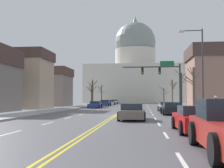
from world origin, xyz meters
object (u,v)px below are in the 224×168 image
(signal_gantry, at_px, (163,75))
(sedan_near_02, at_px, (132,112))
(sedan_oncoming_00, at_px, (95,105))
(sedan_oncoming_02, at_px, (111,103))
(bicycle_parked, at_px, (202,111))
(sedan_oncoming_01, at_px, (105,103))
(street_lamp_right, at_px, (200,63))
(pedestrian_00, at_px, (216,105))
(sedan_oncoming_03, at_px, (114,102))
(sedan_near_03, at_px, (196,120))
(sedan_near_00, at_px, (167,107))
(sedan_near_01, at_px, (172,109))

(signal_gantry, distance_m, sedan_near_02, 19.38)
(sedan_oncoming_00, height_order, sedan_oncoming_02, sedan_oncoming_02)
(bicycle_parked, bearing_deg, sedan_oncoming_01, 110.50)
(signal_gantry, height_order, sedan_oncoming_01, signal_gantry)
(sedan_oncoming_00, relative_size, bicycle_parked, 2.46)
(street_lamp_right, distance_m, pedestrian_00, 6.36)
(sedan_oncoming_00, bearing_deg, pedestrian_00, -60.70)
(sedan_oncoming_00, bearing_deg, bicycle_parked, -59.30)
(street_lamp_right, bearing_deg, sedan_near_02, -133.60)
(street_lamp_right, height_order, sedan_oncoming_03, street_lamp_right)
(sedan_near_03, relative_size, pedestrian_00, 2.74)
(sedan_oncoming_02, height_order, pedestrian_00, pedestrian_00)
(sedan_oncoming_00, distance_m, bicycle_parked, 24.74)
(sedan_near_00, relative_size, sedan_near_01, 0.99)
(sedan_near_01, distance_m, pedestrian_00, 6.47)
(sedan_near_00, xyz_separation_m, sedan_oncoming_02, (-10.48, 34.67, -0.01))
(bicycle_parked, bearing_deg, sedan_near_02, -146.92)
(sedan_near_02, xyz_separation_m, bicycle_parked, (5.79, 3.77, -0.07))
(street_lamp_right, distance_m, sedan_oncoming_03, 53.32)
(sedan_oncoming_01, xyz_separation_m, bicycle_parked, (12.60, -33.70, -0.12))
(sedan_near_01, bearing_deg, street_lamp_right, -17.60)
(sedan_oncoming_03, distance_m, bicycle_parked, 55.71)
(signal_gantry, relative_size, bicycle_parked, 4.47)
(bicycle_parked, bearing_deg, sedan_near_03, -102.50)
(sedan_near_00, xyz_separation_m, sedan_oncoming_03, (-10.57, 44.42, 0.03))
(sedan_near_03, xyz_separation_m, pedestrian_00, (3.10, 8.91, 0.46))
(sedan_near_02, distance_m, sedan_oncoming_01, 38.08)
(sedan_oncoming_02, bearing_deg, sedan_near_01, -75.61)
(sedan_near_00, bearing_deg, sedan_oncoming_03, 103.39)
(sedan_near_02, relative_size, pedestrian_00, 2.76)
(street_lamp_right, distance_m, sedan_near_00, 8.69)
(sedan_near_03, height_order, sedan_oncoming_01, sedan_oncoming_01)
(sedan_near_01, relative_size, pedestrian_00, 2.72)
(sedan_near_01, relative_size, sedan_oncoming_03, 0.95)
(sedan_oncoming_00, height_order, sedan_oncoming_01, sedan_oncoming_01)
(sedan_near_00, height_order, sedan_oncoming_03, sedan_oncoming_03)
(street_lamp_right, relative_size, sedan_oncoming_02, 1.89)
(sedan_near_02, bearing_deg, sedan_near_03, -66.17)
(sedan_oncoming_01, relative_size, sedan_oncoming_03, 0.97)
(sedan_near_02, bearing_deg, sedan_oncoming_00, 105.28)
(street_lamp_right, distance_m, sedan_near_01, 5.06)
(sedan_near_00, xyz_separation_m, bicycle_parked, (2.12, -9.82, -0.06))
(sedan_near_02, relative_size, sedan_oncoming_01, 1.00)
(sedan_oncoming_01, bearing_deg, sedan_near_01, -70.81)
(sedan_oncoming_03, relative_size, bicycle_parked, 2.66)
(signal_gantry, distance_m, sedan_near_03, 26.36)
(sedan_oncoming_03, bearing_deg, sedan_near_01, -78.20)
(street_lamp_right, height_order, sedan_oncoming_00, street_lamp_right)
(sedan_near_03, distance_m, bicycle_parked, 11.51)
(pedestrian_00, bearing_deg, sedan_oncoming_00, 119.30)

